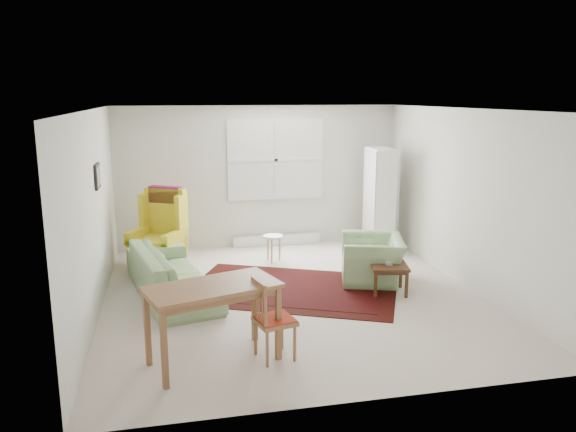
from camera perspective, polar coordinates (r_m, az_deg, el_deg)
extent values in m
cube|color=beige|center=(7.71, 0.48, -8.11)|extent=(5.00, 5.50, 0.01)
cube|color=white|center=(7.23, 0.51, 10.80)|extent=(5.00, 5.50, 0.01)
cube|color=silver|center=(10.03, -2.97, 4.01)|extent=(5.00, 0.04, 2.50)
cube|color=silver|center=(4.81, 7.76, -5.20)|extent=(5.00, 0.04, 2.50)
cube|color=silver|center=(7.25, -19.16, 0.17)|extent=(0.04, 5.50, 2.50)
cube|color=silver|center=(8.28, 17.64, 1.70)|extent=(0.04, 5.50, 2.50)
cube|color=white|center=(10.03, -1.27, 5.75)|extent=(1.72, 0.06, 1.42)
cube|color=white|center=(10.03, -1.27, 5.75)|extent=(1.60, 0.02, 1.30)
cube|color=silver|center=(10.24, -1.17, -2.43)|extent=(1.60, 0.12, 0.18)
cube|color=black|center=(7.67, -18.79, 3.86)|extent=(0.03, 0.42, 0.32)
cube|color=#A58F4C|center=(7.67, -18.68, 3.87)|extent=(0.01, 0.34, 0.24)
imported|color=#81A56E|center=(7.78, -11.70, -4.78)|extent=(1.31, 2.31, 0.88)
imported|color=#81A56E|center=(8.31, 8.58, -3.93)|extent=(1.11, 1.20, 0.78)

